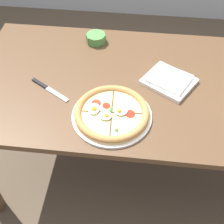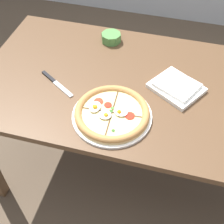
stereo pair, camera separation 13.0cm
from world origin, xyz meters
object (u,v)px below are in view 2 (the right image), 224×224
(dining_table, at_px, (143,99))
(napkin_folded, at_px, (177,87))
(pizza, at_px, (112,113))
(ramekin_bowl, at_px, (111,37))
(knife_main, at_px, (56,83))

(dining_table, bearing_deg, napkin_folded, 6.34)
(pizza, relative_size, ramekin_bowl, 3.16)
(pizza, bearing_deg, ramekin_bowl, 105.49)
(pizza, height_order, knife_main, pizza)
(dining_table, distance_m, pizza, 0.27)
(dining_table, distance_m, knife_main, 0.42)
(napkin_folded, height_order, knife_main, napkin_folded)
(ramekin_bowl, distance_m, knife_main, 0.42)
(knife_main, bearing_deg, pizza, 9.32)
(dining_table, xyz_separation_m, napkin_folded, (0.14, 0.02, 0.10))
(dining_table, distance_m, ramekin_bowl, 0.40)
(pizza, distance_m, knife_main, 0.33)
(knife_main, bearing_deg, ramekin_bowl, 100.07)
(napkin_folded, relative_size, knife_main, 1.39)
(ramekin_bowl, height_order, napkin_folded, ramekin_bowl)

